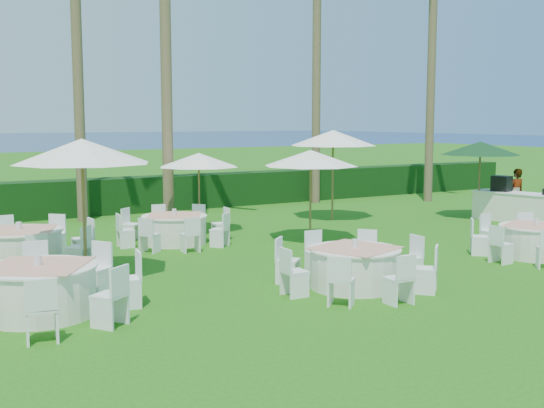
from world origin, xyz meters
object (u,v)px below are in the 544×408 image
at_px(banquet_table_d, 20,247).
at_px(umbrella_a, 82,151).
at_px(banquet_table_c, 536,240).
at_px(staff_person, 516,194).
at_px(banquet_table_a, 39,289).
at_px(umbrella_b, 311,158).
at_px(umbrella_d, 333,138).
at_px(umbrella_c, 199,160).
at_px(umbrella_green, 480,148).
at_px(banquet_table_e, 174,228).
at_px(buffet_table, 535,208).
at_px(banquet_table_b, 355,267).

bearing_deg(banquet_table_d, umbrella_a, -67.11).
relative_size(banquet_table_c, staff_person, 1.81).
relative_size(banquet_table_a, banquet_table_c, 1.12).
bearing_deg(umbrella_b, umbrella_d, 46.23).
bearing_deg(umbrella_a, banquet_table_a, -123.00).
bearing_deg(umbrella_c, umbrella_b, -55.56).
xyz_separation_m(umbrella_d, umbrella_green, (4.20, -2.15, -0.33)).
distance_m(banquet_table_e, umbrella_c, 2.38).
bearing_deg(buffet_table, banquet_table_a, -170.79).
bearing_deg(umbrella_c, banquet_table_e, -136.41).
height_order(banquet_table_b, umbrella_green, umbrella_green).
bearing_deg(banquet_table_b, umbrella_c, 89.16).
height_order(umbrella_b, buffet_table, umbrella_b).
height_order(banquet_table_b, umbrella_d, umbrella_d).
bearing_deg(umbrella_c, staff_person, -15.11).
relative_size(umbrella_d, buffet_table, 0.71).
xyz_separation_m(umbrella_a, buffet_table, (13.85, 0.43, -2.05)).
relative_size(umbrella_a, umbrella_d, 0.98).
height_order(banquet_table_c, umbrella_green, umbrella_green).
height_order(umbrella_a, umbrella_green, umbrella_a).
bearing_deg(umbrella_a, umbrella_c, 43.39).
distance_m(banquet_table_c, umbrella_c, 8.95).
relative_size(banquet_table_b, umbrella_b, 1.25).
bearing_deg(umbrella_green, staff_person, -34.24).
bearing_deg(umbrella_green, umbrella_a, -171.04).
height_order(banquet_table_c, buffet_table, buffet_table).
relative_size(umbrella_b, umbrella_green, 0.99).
relative_size(banquet_table_e, umbrella_green, 1.19).
relative_size(banquet_table_c, umbrella_a, 1.05).
bearing_deg(banquet_table_c, staff_person, 43.95).
bearing_deg(staff_person, umbrella_green, -27.31).
relative_size(umbrella_d, umbrella_green, 1.15).
relative_size(umbrella_c, staff_person, 1.40).
bearing_deg(banquet_table_a, banquet_table_c, -4.86).
height_order(banquet_table_b, umbrella_a, umbrella_a).
distance_m(banquet_table_e, staff_person, 11.17).
bearing_deg(umbrella_a, buffet_table, 1.79).
xyz_separation_m(banquet_table_c, umbrella_b, (-3.40, 4.28, 1.79)).
bearing_deg(banquet_table_e, umbrella_c, 43.59).
xyz_separation_m(banquet_table_b, umbrella_d, (4.78, 7.39, 2.18)).
relative_size(banquet_table_a, banquet_table_d, 1.03).
height_order(banquet_table_d, buffet_table, buffet_table).
relative_size(banquet_table_e, umbrella_a, 1.05).
bearing_deg(banquet_table_a, banquet_table_d, 83.66).
height_order(umbrella_b, staff_person, umbrella_b).
bearing_deg(staff_person, umbrella_b, 7.63).
relative_size(banquet_table_d, umbrella_d, 1.12).
relative_size(buffet_table, staff_person, 2.49).
bearing_deg(umbrella_c, banquet_table_d, -158.56).
relative_size(banquet_table_d, staff_person, 1.97).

